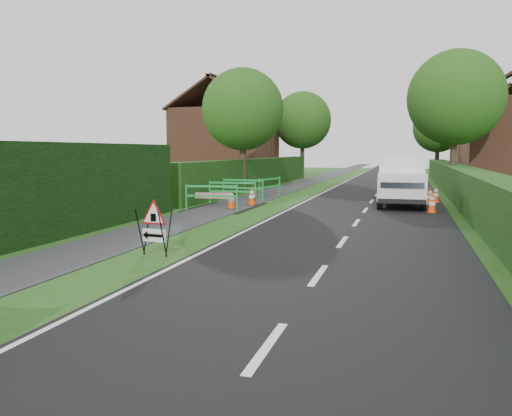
{
  "coord_description": "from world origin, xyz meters",
  "views": [
    {
      "loc": [
        3.99,
        -7.85,
        2.28
      ],
      "look_at": [
        0.16,
        4.77,
        0.76
      ],
      "focal_mm": 35.0,
      "sensor_mm": 36.0,
      "label": 1
    }
  ],
  "objects": [
    {
      "name": "traffic_cone_2",
      "position": [
        5.2,
        15.04,
        0.39
      ],
      "size": [
        0.38,
        0.38,
        0.79
      ],
      "color": "black",
      "rests_on": "ground"
    },
    {
      "name": "hatchback_car",
      "position": [
        2.78,
        27.26,
        0.54
      ],
      "size": [
        1.42,
        3.2,
        1.07
      ],
      "primitive_type": "imported",
      "rotation": [
        0.0,
        0.0,
        -0.05
      ],
      "color": "white",
      "rests_on": "ground"
    },
    {
      "name": "triangle_sign",
      "position": [
        -1.22,
        1.65,
        0.72
      ],
      "size": [
        0.77,
        0.77,
        1.04
      ],
      "rotation": [
        0.0,
        0.0,
        -0.09
      ],
      "color": "black",
      "rests_on": "ground"
    },
    {
      "name": "tree_fe",
      "position": [
        6.4,
        38.0,
        4.22
      ],
      "size": [
        4.2,
        4.2,
        6.33
      ],
      "color": "#2D2116",
      "rests_on": "ground"
    },
    {
      "name": "traffic_cone_3",
      "position": [
        -2.59,
        10.47,
        0.39
      ],
      "size": [
        0.38,
        0.38,
        0.79
      ],
      "color": "black",
      "rests_on": "ground"
    },
    {
      "name": "road_surface",
      "position": [
        2.5,
        35.0,
        0.0
      ],
      "size": [
        6.0,
        90.0,
        0.02
      ],
      "primitive_type": "cube",
      "color": "black",
      "rests_on": "ground"
    },
    {
      "name": "works_van",
      "position": [
        3.76,
        13.63,
        1.1
      ],
      "size": [
        1.92,
        4.61,
        2.08
      ],
      "rotation": [
        0.0,
        0.0,
        0.03
      ],
      "color": "silver",
      "rests_on": "ground"
    },
    {
      "name": "ped_barrier_1",
      "position": [
        -3.15,
        12.17,
        0.63
      ],
      "size": [
        2.08,
        0.54,
        1.0
      ],
      "rotation": [
        0.0,
        0.0,
        0.09
      ],
      "color": "green",
      "rests_on": "ground"
    },
    {
      "name": "tree_ne",
      "position": [
        6.4,
        22.0,
        5.17
      ],
      "size": [
        5.2,
        5.2,
        7.79
      ],
      "color": "#2D2116",
      "rests_on": "ground"
    },
    {
      "name": "traffic_cone_4",
      "position": [
        -2.21,
        11.97,
        0.39
      ],
      "size": [
        0.38,
        0.38,
        0.79
      ],
      "color": "black",
      "rests_on": "ground"
    },
    {
      "name": "hedge_west_far",
      "position": [
        -5.0,
        22.0,
        0.0
      ],
      "size": [
        1.0,
        24.0,
        1.8
      ],
      "primitive_type": "cube",
      "color": "#14380F",
      "rests_on": "ground"
    },
    {
      "name": "ped_barrier_0",
      "position": [
        -3.2,
        9.95,
        0.63
      ],
      "size": [
        2.09,
        0.65,
        1.0
      ],
      "rotation": [
        0.0,
        0.0,
        0.15
      ],
      "color": "green",
      "rests_on": "ground"
    },
    {
      "name": "house_east_b",
      "position": [
        12.0,
        42.0,
        2.9
      ],
      "size": [
        7.5,
        7.4,
        7.88
      ],
      "color": "brown",
      "rests_on": "ground"
    },
    {
      "name": "tree_nw",
      "position": [
        -4.6,
        18.0,
        4.48
      ],
      "size": [
        4.4,
        4.4,
        6.7
      ],
      "color": "#2D2116",
      "rests_on": "ground"
    },
    {
      "name": "traffic_cone_0",
      "position": [
        4.89,
        11.26,
        0.39
      ],
      "size": [
        0.38,
        0.38,
        0.79
      ],
      "color": "black",
      "rests_on": "ground"
    },
    {
      "name": "tree_fw",
      "position": [
        -4.6,
        34.0,
        4.83
      ],
      "size": [
        4.8,
        4.8,
        7.24
      ],
      "color": "#2D2116",
      "rests_on": "ground"
    },
    {
      "name": "ped_barrier_3",
      "position": [
        -2.36,
        15.41,
        0.63
      ],
      "size": [
        0.83,
        2.08,
        1.0
      ],
      "rotation": [
        0.0,
        0.0,
        1.33
      ],
      "color": "green",
      "rests_on": "ground"
    },
    {
      "name": "redwhite_plank",
      "position": [
        -3.59,
        11.1,
        0.0
      ],
      "size": [
        1.48,
        0.34,
        0.25
      ],
      "primitive_type": "cube",
      "rotation": [
        0.0,
        0.0,
        0.2
      ],
      "color": "red",
      "rests_on": "ground"
    },
    {
      "name": "traffic_cone_1",
      "position": [
        4.93,
        14.01,
        0.39
      ],
      "size": [
        0.38,
        0.38,
        0.79
      ],
      "color": "black",
      "rests_on": "ground"
    },
    {
      "name": "ground",
      "position": [
        0.0,
        0.0,
        0.0
      ],
      "size": [
        120.0,
        120.0,
        0.0
      ],
      "primitive_type": "plane",
      "color": "#244E16",
      "rests_on": "ground"
    },
    {
      "name": "house_west",
      "position": [
        -10.0,
        30.0,
        2.9
      ],
      "size": [
        7.5,
        7.4,
        7.88
      ],
      "color": "brown",
      "rests_on": "ground"
    },
    {
      "name": "footpath",
      "position": [
        -3.0,
        35.0,
        0.01
      ],
      "size": [
        2.0,
        90.0,
        0.02
      ],
      "primitive_type": "cube",
      "color": "#2D2D30",
      "rests_on": "ground"
    },
    {
      "name": "hedge_east",
      "position": [
        6.5,
        16.0,
        0.0
      ],
      "size": [
        1.2,
        50.0,
        1.5
      ],
      "primitive_type": "cube",
      "color": "#14380F",
      "rests_on": "ground"
    },
    {
      "name": "ped_barrier_2",
      "position": [
        -3.33,
        14.17,
        0.63
      ],
      "size": [
        2.08,
        0.54,
        1.0
      ],
      "rotation": [
        0.0,
        0.0,
        -0.09
      ],
      "color": "green",
      "rests_on": "ground"
    }
  ]
}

